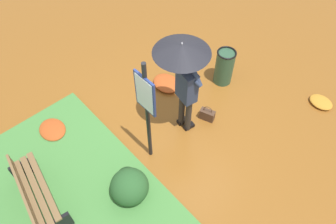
{
  "coord_description": "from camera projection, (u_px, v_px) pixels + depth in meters",
  "views": [
    {
      "loc": [
        -2.68,
        2.65,
        5.2
      ],
      "look_at": [
        -0.1,
        0.3,
        0.85
      ],
      "focal_mm": 34.05,
      "sensor_mm": 36.0,
      "label": 1
    }
  ],
  "objects": [
    {
      "name": "leaf_pile_near_person",
      "position": [
        166.0,
        83.0,
        7.09
      ],
      "size": [
        0.65,
        0.52,
        0.14
      ],
      "color": "#B74C1E",
      "rests_on": "ground_plane"
    },
    {
      "name": "ground_plane",
      "position": [
        175.0,
        128.0,
        6.41
      ],
      "size": [
        18.0,
        18.0,
        0.0
      ],
      "primitive_type": "plane",
      "color": "brown"
    },
    {
      "name": "person_with_umbrella",
      "position": [
        184.0,
        68.0,
        5.26
      ],
      "size": [
        0.96,
        0.96,
        2.04
      ],
      "color": "#2D2823",
      "rests_on": "ground_plane"
    },
    {
      "name": "park_bench",
      "position": [
        35.0,
        192.0,
        5.11
      ],
      "size": [
        1.4,
        0.58,
        0.75
      ],
      "color": "black",
      "rests_on": "ground_plane"
    },
    {
      "name": "shrub_cluster",
      "position": [
        129.0,
        185.0,
        5.33
      ],
      "size": [
        0.72,
        0.65,
        0.59
      ],
      "color": "#285628",
      "rests_on": "ground_plane"
    },
    {
      "name": "leaf_pile_by_bench",
      "position": [
        52.0,
        130.0,
        6.3
      ],
      "size": [
        0.6,
        0.48,
        0.13
      ],
      "color": "#B74C1E",
      "rests_on": "ground_plane"
    },
    {
      "name": "trash_bin",
      "position": [
        224.0,
        67.0,
        6.91
      ],
      "size": [
        0.42,
        0.42,
        0.83
      ],
      "color": "#2D5138",
      "rests_on": "ground_plane"
    },
    {
      "name": "handbag",
      "position": [
        207.0,
        115.0,
        6.45
      ],
      "size": [
        0.33,
        0.24,
        0.37
      ],
      "color": "#4C3323",
      "rests_on": "ground_plane"
    },
    {
      "name": "leaf_pile_far_path",
      "position": [
        321.0,
        102.0,
        6.76
      ],
      "size": [
        0.49,
        0.39,
        0.11
      ],
      "color": "#C68428",
      "rests_on": "ground_plane"
    },
    {
      "name": "info_sign_post",
      "position": [
        146.0,
        105.0,
        4.9
      ],
      "size": [
        0.44,
        0.07,
        2.3
      ],
      "color": "black",
      "rests_on": "ground_plane"
    }
  ]
}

